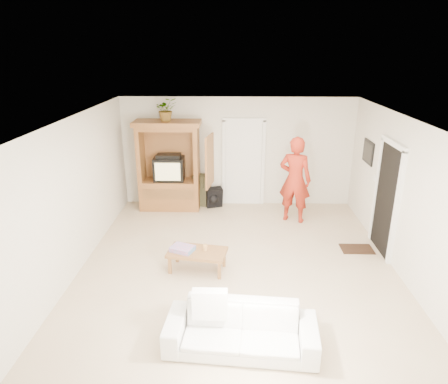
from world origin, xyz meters
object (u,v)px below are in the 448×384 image
at_px(armoire, 170,171).
at_px(coffee_table, 197,253).
at_px(sofa, 241,329).
at_px(man, 295,180).

relative_size(armoire, coffee_table, 1.97).
distance_m(armoire, sofa, 5.09).
xyz_separation_m(man, coffee_table, (-1.94, -2.19, -0.63)).
height_order(man, coffee_table, man).
height_order(man, sofa, man).
xyz_separation_m(armoire, coffee_table, (0.88, -2.89, -0.59)).
bearing_deg(man, sofa, 94.38).
height_order(sofa, coffee_table, sofa).
bearing_deg(armoire, coffee_table, -73.06).
bearing_deg(sofa, armoire, 113.31).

